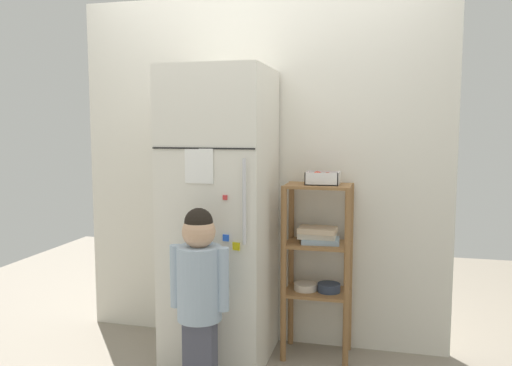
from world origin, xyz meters
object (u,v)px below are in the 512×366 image
at_px(child_standing, 199,283).
at_px(fruit_bin, 323,179).
at_px(refrigerator, 221,216).
at_px(pantry_shelf_unit, 318,255).

distance_m(child_standing, fruit_bin, 0.98).
relative_size(refrigerator, child_standing, 1.76).
height_order(pantry_shelf_unit, fruit_bin, fruit_bin).
bearing_deg(refrigerator, pantry_shelf_unit, 15.06).
xyz_separation_m(child_standing, pantry_shelf_unit, (0.55, 0.62, 0.03)).
distance_m(pantry_shelf_unit, fruit_bin, 0.48).
bearing_deg(pantry_shelf_unit, child_standing, -131.39).
bearing_deg(fruit_bin, child_standing, -132.82).
distance_m(child_standing, pantry_shelf_unit, 0.83).
bearing_deg(fruit_bin, pantry_shelf_unit, 173.29).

